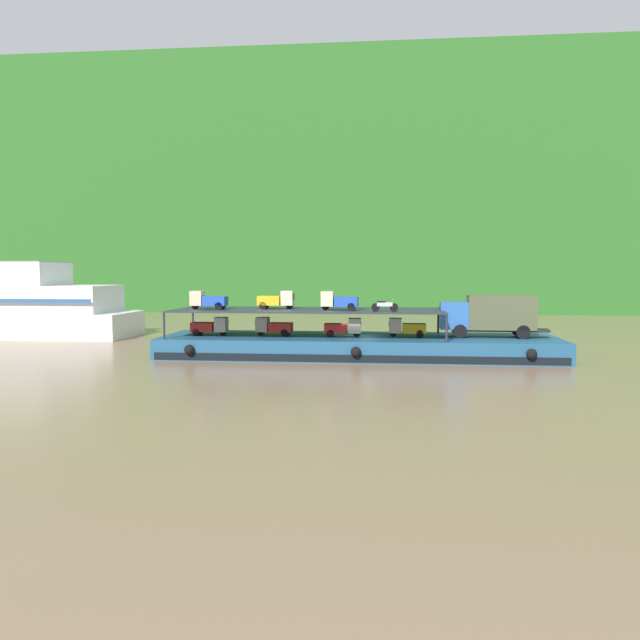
% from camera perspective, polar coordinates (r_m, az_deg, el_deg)
% --- Properties ---
extents(ground_plane, '(400.00, 400.00, 0.00)m').
position_cam_1_polar(ground_plane, '(47.75, 3.46, -3.26)').
color(ground_plane, '#7F664C').
extents(hillside_far_bank, '(142.73, 30.63, 40.66)m').
position_cam_1_polar(hillside_far_bank, '(110.56, 4.88, 12.98)').
color(hillside_far_bank, '#286023').
rests_on(hillside_far_bank, ground).
extents(cargo_barge, '(29.33, 8.42, 1.50)m').
position_cam_1_polar(cargo_barge, '(47.63, 3.46, -2.37)').
color(cargo_barge, navy).
rests_on(cargo_barge, ground).
extents(covered_lorry, '(7.91, 2.52, 3.10)m').
position_cam_1_polar(covered_lorry, '(48.35, 15.04, 0.50)').
color(covered_lorry, '#285BA3').
rests_on(covered_lorry, cargo_barge).
extents(cargo_rack, '(20.13, 7.05, 2.00)m').
position_cam_1_polar(cargo_rack, '(47.72, -1.09, 0.89)').
color(cargo_rack, '#232833').
rests_on(cargo_rack, cargo_barge).
extents(mini_truck_lower_stern, '(2.75, 1.22, 1.38)m').
position_cam_1_polar(mini_truck_lower_stern, '(48.90, -9.84, -0.55)').
color(mini_truck_lower_stern, red).
rests_on(mini_truck_lower_stern, cargo_barge).
extents(mini_truck_lower_aft, '(2.79, 1.29, 1.38)m').
position_cam_1_polar(mini_truck_lower_aft, '(48.07, -4.21, -0.58)').
color(mini_truck_lower_aft, red).
rests_on(mini_truck_lower_aft, cargo_barge).
extents(mini_truck_lower_mid, '(2.76, 1.24, 1.38)m').
position_cam_1_polar(mini_truck_lower_mid, '(47.09, 2.12, -0.68)').
color(mini_truck_lower_mid, red).
rests_on(mini_truck_lower_mid, cargo_barge).
extents(mini_truck_lower_fore, '(2.74, 1.20, 1.38)m').
position_cam_1_polar(mini_truck_lower_fore, '(47.57, 7.79, -0.67)').
color(mini_truck_lower_fore, gold).
rests_on(mini_truck_lower_fore, cargo_barge).
extents(mini_truck_upper_stern, '(2.75, 1.21, 1.38)m').
position_cam_1_polar(mini_truck_upper_stern, '(48.50, -10.04, 1.77)').
color(mini_truck_upper_stern, '#1E47B7').
rests_on(mini_truck_upper_stern, cargo_rack).
extents(mini_truck_upper_mid, '(2.76, 1.23, 1.38)m').
position_cam_1_polar(mini_truck_upper_mid, '(48.35, -3.92, 1.82)').
color(mini_truck_upper_mid, gold).
rests_on(mini_truck_upper_mid, cargo_rack).
extents(mini_truck_upper_fore, '(2.77, 1.25, 1.38)m').
position_cam_1_polar(mini_truck_upper_fore, '(46.76, 1.70, 1.74)').
color(mini_truck_upper_fore, '#1E47B7').
rests_on(mini_truck_upper_fore, cargo_rack).
extents(motorcycle_upper_port, '(1.90, 0.55, 0.87)m').
position_cam_1_polar(motorcycle_upper_port, '(45.24, 5.82, 1.31)').
color(motorcycle_upper_port, black).
rests_on(motorcycle_upper_port, cargo_rack).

